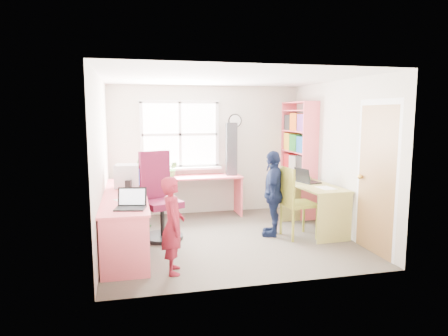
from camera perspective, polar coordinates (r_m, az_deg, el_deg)
name	(u,v)px	position (r m, az deg, el deg)	size (l,w,h in m)	color
room	(227,158)	(6.01, 0.44, 1.39)	(3.64, 3.44, 2.44)	#4A433A
l_desk	(140,219)	(5.61, -11.93, -7.17)	(2.38, 2.95, 0.75)	#FF6572
right_desk	(314,198)	(6.60, 12.74, -4.14)	(0.66, 1.33, 0.75)	tan
bookshelf	(298,161)	(7.59, 10.57, 0.97)	(0.30, 1.02, 2.10)	#FF6572
swivel_chair	(159,201)	(6.14, -9.22, -4.73)	(0.79, 0.79, 1.32)	black
wooden_chair	(294,200)	(6.18, 10.01, -4.47)	(0.51, 0.51, 1.09)	olive
crt_monitor	(128,176)	(6.29, -13.58, -1.13)	(0.41, 0.38, 0.36)	silver
laptop_left	(131,204)	(4.98, -13.13, -4.96)	(0.40, 0.36, 0.24)	black
laptop_right	(306,179)	(6.73, 11.65, -1.59)	(0.38, 0.43, 0.25)	black
speaker_a	(128,186)	(6.03, -13.50, -2.50)	(0.10, 0.10, 0.17)	black
speaker_b	(127,180)	(6.56, -13.74, -1.64)	(0.10, 0.10, 0.18)	black
cd_tower	(231,149)	(7.39, 1.07, 2.73)	(0.21, 0.19, 0.97)	black
game_box	(301,178)	(7.04, 10.91, -1.39)	(0.36, 0.36, 0.06)	red
paper_a	(124,200)	(5.43, -14.10, -4.51)	(0.29, 0.33, 0.00)	white
paper_b	(326,188)	(6.33, 14.38, -2.78)	(0.25, 0.33, 0.00)	white
potted_plant	(173,169)	(7.27, -7.30, -0.17)	(0.15, 0.12, 0.27)	#378033
person_red	(173,225)	(4.79, -7.31, -8.11)	(0.42, 0.28, 1.16)	maroon
person_green	(147,193)	(6.58, -10.97, -3.59)	(0.59, 0.46, 1.21)	#2D7130
person_navy	(273,193)	(6.23, 7.02, -3.61)	(0.78, 0.32, 1.33)	#131D3E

